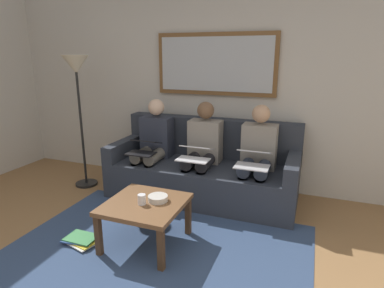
{
  "coord_description": "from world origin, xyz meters",
  "views": [
    {
      "loc": [
        -1.17,
        1.41,
        1.68
      ],
      "look_at": [
        0.0,
        -1.7,
        0.75
      ],
      "focal_mm": 30.46,
      "sensor_mm": 36.0,
      "label": 1
    }
  ],
  "objects_px": {
    "person_middle": "(203,148)",
    "person_right": "(154,143)",
    "coffee_table": "(145,208)",
    "laptop_silver": "(254,158)",
    "couch": "(204,170)",
    "person_left": "(257,154)",
    "standing_lamp": "(77,80)",
    "framed_mirror": "(215,64)",
    "laptop_black": "(144,147)",
    "laptop_white": "(195,153)",
    "cup": "(142,199)",
    "bowl": "(158,198)",
    "magazine_stack": "(81,240)"
  },
  "relations": [
    {
      "from": "laptop_white",
      "to": "cup",
      "type": "bearing_deg",
      "value": 81.08
    },
    {
      "from": "framed_mirror",
      "to": "laptop_black",
      "type": "bearing_deg",
      "value": 47.53
    },
    {
      "from": "laptop_white",
      "to": "person_left",
      "type": "bearing_deg",
      "value": -158.93
    },
    {
      "from": "framed_mirror",
      "to": "laptop_white",
      "type": "bearing_deg",
      "value": 90.0
    },
    {
      "from": "person_left",
      "to": "magazine_stack",
      "type": "relative_size",
      "value": 3.29
    },
    {
      "from": "laptop_black",
      "to": "laptop_silver",
      "type": "bearing_deg",
      "value": -179.7
    },
    {
      "from": "bowl",
      "to": "standing_lamp",
      "type": "distance_m",
      "value": 1.98
    },
    {
      "from": "framed_mirror",
      "to": "standing_lamp",
      "type": "relative_size",
      "value": 0.91
    },
    {
      "from": "cup",
      "to": "framed_mirror",
      "type": "bearing_deg",
      "value": -95.14
    },
    {
      "from": "magazine_stack",
      "to": "bowl",
      "type": "bearing_deg",
      "value": -158.11
    },
    {
      "from": "coffee_table",
      "to": "cup",
      "type": "xyz_separation_m",
      "value": [
        0.01,
        0.04,
        0.1
      ]
    },
    {
      "from": "framed_mirror",
      "to": "magazine_stack",
      "type": "distance_m",
      "value": 2.46
    },
    {
      "from": "laptop_silver",
      "to": "standing_lamp",
      "type": "distance_m",
      "value": 2.31
    },
    {
      "from": "coffee_table",
      "to": "laptop_silver",
      "type": "xyz_separation_m",
      "value": [
        -0.78,
        -0.91,
        0.28
      ]
    },
    {
      "from": "couch",
      "to": "coffee_table",
      "type": "relative_size",
      "value": 3.29
    },
    {
      "from": "person_middle",
      "to": "laptop_white",
      "type": "bearing_deg",
      "value": 90.0
    },
    {
      "from": "magazine_stack",
      "to": "standing_lamp",
      "type": "relative_size",
      "value": 0.21
    },
    {
      "from": "coffee_table",
      "to": "laptop_black",
      "type": "xyz_separation_m",
      "value": [
        0.5,
        -0.91,
        0.27
      ]
    },
    {
      "from": "person_left",
      "to": "bowl",
      "type": "bearing_deg",
      "value": 57.65
    },
    {
      "from": "laptop_silver",
      "to": "person_middle",
      "type": "relative_size",
      "value": 0.33
    },
    {
      "from": "standing_lamp",
      "to": "person_right",
      "type": "bearing_deg",
      "value": -167.67
    },
    {
      "from": "person_right",
      "to": "person_middle",
      "type": "bearing_deg",
      "value": 180.0
    },
    {
      "from": "laptop_silver",
      "to": "standing_lamp",
      "type": "height_order",
      "value": "standing_lamp"
    },
    {
      "from": "cup",
      "to": "laptop_silver",
      "type": "relative_size",
      "value": 0.24
    },
    {
      "from": "person_left",
      "to": "standing_lamp",
      "type": "distance_m",
      "value": 2.33
    },
    {
      "from": "standing_lamp",
      "to": "laptop_black",
      "type": "bearing_deg",
      "value": 177.27
    },
    {
      "from": "couch",
      "to": "person_right",
      "type": "relative_size",
      "value": 1.93
    },
    {
      "from": "framed_mirror",
      "to": "cup",
      "type": "xyz_separation_m",
      "value": [
        0.15,
        1.65,
        -1.09
      ]
    },
    {
      "from": "laptop_white",
      "to": "coffee_table",
      "type": "bearing_deg",
      "value": 80.99
    },
    {
      "from": "person_middle",
      "to": "laptop_black",
      "type": "height_order",
      "value": "person_middle"
    },
    {
      "from": "framed_mirror",
      "to": "person_left",
      "type": "distance_m",
      "value": 1.23
    },
    {
      "from": "person_left",
      "to": "laptop_black",
      "type": "distance_m",
      "value": 1.3
    },
    {
      "from": "person_middle",
      "to": "person_right",
      "type": "distance_m",
      "value": 0.64
    },
    {
      "from": "person_middle",
      "to": "standing_lamp",
      "type": "distance_m",
      "value": 1.74
    },
    {
      "from": "magazine_stack",
      "to": "cup",
      "type": "bearing_deg",
      "value": -164.23
    },
    {
      "from": "laptop_black",
      "to": "standing_lamp",
      "type": "relative_size",
      "value": 0.21
    },
    {
      "from": "laptop_silver",
      "to": "standing_lamp",
      "type": "relative_size",
      "value": 0.23
    },
    {
      "from": "coffee_table",
      "to": "person_right",
      "type": "xyz_separation_m",
      "value": [
        0.5,
        -1.15,
        0.25
      ]
    },
    {
      "from": "laptop_silver",
      "to": "magazine_stack",
      "type": "relative_size",
      "value": 1.08
    },
    {
      "from": "framed_mirror",
      "to": "bowl",
      "type": "distance_m",
      "value": 1.9
    },
    {
      "from": "framed_mirror",
      "to": "person_left",
      "type": "relative_size",
      "value": 1.32
    },
    {
      "from": "cup",
      "to": "bowl",
      "type": "relative_size",
      "value": 0.51
    },
    {
      "from": "laptop_silver",
      "to": "person_middle",
      "type": "height_order",
      "value": "person_middle"
    },
    {
      "from": "framed_mirror",
      "to": "coffee_table",
      "type": "relative_size",
      "value": 2.25
    },
    {
      "from": "bowl",
      "to": "person_middle",
      "type": "relative_size",
      "value": 0.15
    },
    {
      "from": "cup",
      "to": "standing_lamp",
      "type": "height_order",
      "value": "standing_lamp"
    },
    {
      "from": "framed_mirror",
      "to": "person_middle",
      "type": "distance_m",
      "value": 1.05
    },
    {
      "from": "magazine_stack",
      "to": "laptop_white",
      "type": "bearing_deg",
      "value": -122.69
    },
    {
      "from": "bowl",
      "to": "standing_lamp",
      "type": "relative_size",
      "value": 0.11
    },
    {
      "from": "coffee_table",
      "to": "laptop_black",
      "type": "bearing_deg",
      "value": -61.27
    }
  ]
}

